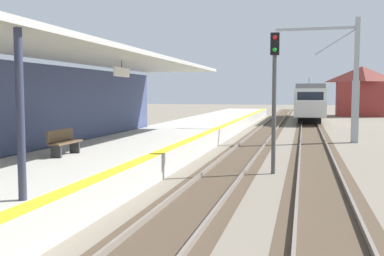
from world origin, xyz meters
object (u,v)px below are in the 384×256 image
Objects in this scene: rail_signal_post at (274,88)px; distant_trackside_house at (362,90)px; approaching_train at (309,100)px; catenary_pylon_far_side at (351,83)px; platform_bench at (64,141)px.

distant_trackside_house is at bearing 79.33° from rail_signal_post.
approaching_train is 2.61× the size of catenary_pylon_far_side.
approaching_train is at bearing 77.15° from platform_bench.
approaching_train is at bearing 87.20° from rail_signal_post.
distant_trackside_house reaches higher than platform_bench.
catenary_pylon_far_side is at bearing 71.98° from rail_signal_post.
catenary_pylon_far_side is at bearing -84.52° from approaching_train.
rail_signal_post is 3.25× the size of platform_bench.
platform_bench is (-6.80, -3.22, -1.82)m from rail_signal_post.
rail_signal_post is (-1.65, -33.86, 1.02)m from approaching_train.
rail_signal_post is 12.24m from catenary_pylon_far_side.
platform_bench is at bearing -102.85° from approaching_train.
catenary_pylon_far_side reaches higher than distant_trackside_house.
catenary_pylon_far_side is (3.79, 11.64, 0.41)m from rail_signal_post.
distant_trackside_house is (4.48, 32.23, -0.27)m from catenary_pylon_far_side.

